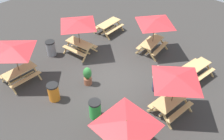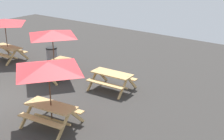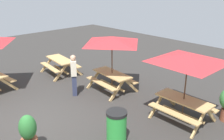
% 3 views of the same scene
% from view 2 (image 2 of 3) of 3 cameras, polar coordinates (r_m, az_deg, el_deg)
% --- Properties ---
extents(picnic_table_2, '(1.89, 1.63, 0.81)m').
position_cam_2_polar(picnic_table_2, '(13.39, 0.00, -1.36)').
color(picnic_table_2, tan).
rests_on(picnic_table_2, ground).
extents(picnic_table_4, '(2.01, 2.01, 2.34)m').
position_cam_2_polar(picnic_table_4, '(17.89, -19.02, 7.86)').
color(picnic_table_4, tan).
rests_on(picnic_table_4, ground).
extents(picnic_table_5, '(2.26, 2.26, 2.34)m').
position_cam_2_polar(picnic_table_5, '(10.24, -11.56, -0.18)').
color(picnic_table_5, tan).
rests_on(picnic_table_5, ground).
extents(picnic_table_6, '(2.27, 2.27, 2.34)m').
position_cam_2_polar(picnic_table_6, '(14.61, -10.84, 6.01)').
color(picnic_table_6, tan).
rests_on(picnic_table_6, ground).
extents(trash_bin_gray, '(0.59, 0.59, 0.98)m').
position_cam_2_polar(trash_bin_gray, '(16.75, -10.92, 2.51)').
color(trash_bin_gray, gray).
rests_on(trash_bin_gray, ground).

